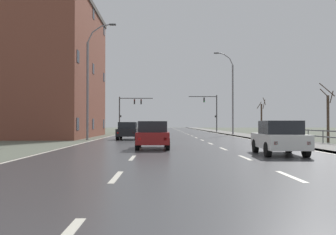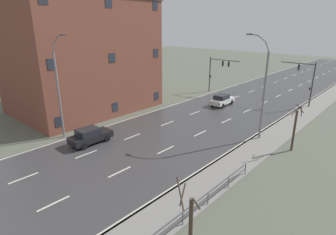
# 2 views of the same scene
# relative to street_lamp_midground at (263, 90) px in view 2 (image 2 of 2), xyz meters

# --- Properties ---
(ground_plane) EXTENTS (160.00, 160.00, 0.12)m
(ground_plane) POSITION_rel_street_lamp_midground_xyz_m (-7.45, 5.41, -5.05)
(ground_plane) COLOR #5B6051
(road_asphalt_strip) EXTENTS (14.00, 120.00, 0.03)m
(road_asphalt_strip) POSITION_rel_street_lamp_midground_xyz_m (-7.45, 17.41, -4.98)
(road_asphalt_strip) COLOR #3D3D3F
(road_asphalt_strip) RESTS_ON ground
(sidewalk_right) EXTENTS (3.00, 120.00, 0.12)m
(sidewalk_right) POSITION_rel_street_lamp_midground_xyz_m (0.98, 17.41, -4.93)
(sidewalk_right) COLOR gray
(sidewalk_right) RESTS_ON ground
(street_lamp_midground) EXTENTS (2.40, 0.24, 10.19)m
(street_lamp_midground) POSITION_rel_street_lamp_midground_xyz_m (0.00, 0.00, 0.00)
(street_lamp_midground) COLOR slate
(street_lamp_midground) RESTS_ON ground
(street_lamp_left_bank) EXTENTS (2.56, 0.24, 10.21)m
(street_lamp_left_bank) POSITION_rel_street_lamp_midground_xyz_m (-14.88, -12.81, -0.01)
(street_lamp_left_bank) COLOR slate
(street_lamp_left_bank) RESTS_ON ground
(traffic_signal_right) EXTENTS (4.68, 0.36, 6.12)m
(traffic_signal_right) POSITION_rel_street_lamp_midground_xyz_m (-0.36, 15.29, -1.00)
(traffic_signal_right) COLOR #38383A
(traffic_signal_right) RESTS_ON ground
(traffic_signal_left) EXTENTS (5.43, 0.36, 5.74)m
(traffic_signal_left) POSITION_rel_street_lamp_midground_xyz_m (-13.97, 14.19, -1.01)
(traffic_signal_left) COLOR #38383A
(traffic_signal_left) RESTS_ON ground
(car_distant) EXTENTS (1.92, 4.14, 1.57)m
(car_distant) POSITION_rel_street_lamp_midground_xyz_m (-9.09, 8.07, -4.19)
(car_distant) COLOR silver
(car_distant) RESTS_ON ground
(car_far_left) EXTENTS (1.86, 4.11, 1.57)m
(car_far_left) POSITION_rel_street_lamp_midground_xyz_m (-11.58, -11.93, -4.19)
(car_far_left) COLOR black
(car_far_left) RESTS_ON ground
(brick_building) EXTENTS (13.06, 17.22, 14.30)m
(brick_building) POSITION_rel_street_lamp_midground_xyz_m (-22.32, -5.49, 2.17)
(brick_building) COLOR brown
(brick_building) RESTS_ON ground
(bare_tree_mid) EXTENTS (1.08, 1.11, 4.57)m
(bare_tree_mid) POSITION_rel_street_lamp_midground_xyz_m (4.25, -16.85, -2.97)
(bare_tree_mid) COLOR #423328
(bare_tree_mid) RESTS_ON ground
(bare_tree_far) EXTENTS (1.11, 1.17, 4.56)m
(bare_tree_far) POSITION_rel_street_lamp_midground_xyz_m (3.54, -0.57, -2.89)
(bare_tree_far) COLOR #423328
(bare_tree_far) RESTS_ON ground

